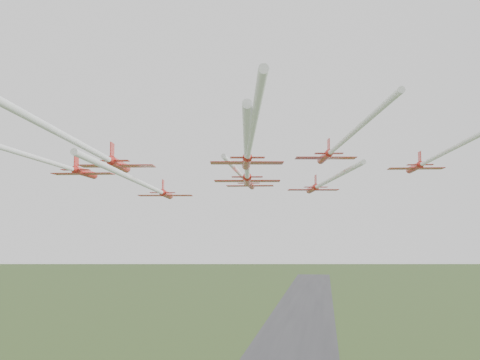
# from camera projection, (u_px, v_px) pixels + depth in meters

# --- Properties ---
(runway) EXTENTS (38.00, 900.00, 0.04)m
(runway) POSITION_uv_depth(u_px,v_px,m) (297.00, 334.00, 288.52)
(runway) COLOR #333336
(runway) RESTS_ON ground
(jet_lead) EXTENTS (9.40, 51.03, 2.80)m
(jet_lead) POSITION_uv_depth(u_px,v_px,m) (246.00, 180.00, 109.32)
(jet_lead) COLOR red
(jet_row2_left) EXTENTS (11.71, 62.46, 2.91)m
(jet_row2_left) POSITION_uv_depth(u_px,v_px,m) (152.00, 188.00, 93.58)
(jet_row2_left) COLOR red
(jet_row2_right) EXTENTS (11.49, 46.36, 2.72)m
(jet_row2_right) POSITION_uv_depth(u_px,v_px,m) (321.00, 184.00, 99.52)
(jet_row2_right) COLOR red
(jet_row3_left) EXTENTS (9.87, 54.18, 2.92)m
(jet_row3_left) POSITION_uv_depth(u_px,v_px,m) (57.00, 164.00, 85.63)
(jet_row3_left) COLOR red
(jet_row3_mid) EXTENTS (12.06, 59.60, 2.96)m
(jet_row3_mid) POSITION_uv_depth(u_px,v_px,m) (247.00, 170.00, 77.31)
(jet_row3_mid) COLOR red
(jet_row3_right) EXTENTS (8.29, 59.06, 2.45)m
(jet_row3_right) POSITION_uv_depth(u_px,v_px,m) (441.00, 154.00, 75.14)
(jet_row3_right) COLOR red
(jet_row4_left) EXTENTS (12.01, 62.03, 2.91)m
(jet_row4_left) POSITION_uv_depth(u_px,v_px,m) (88.00, 148.00, 64.24)
(jet_row4_left) COLOR red
(jet_row4_right) EXTENTS (9.57, 41.95, 2.36)m
(jet_row4_right) POSITION_uv_depth(u_px,v_px,m) (336.00, 147.00, 69.93)
(jet_row4_right) COLOR red
(jet_trail_solo) EXTENTS (10.02, 43.07, 2.43)m
(jet_trail_solo) POSITION_uv_depth(u_px,v_px,m) (249.00, 150.00, 58.05)
(jet_trail_solo) COLOR red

